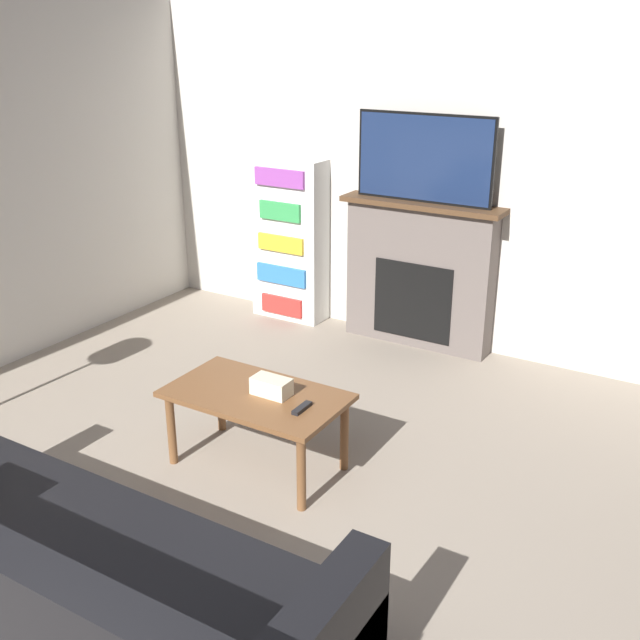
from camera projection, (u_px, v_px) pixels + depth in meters
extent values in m
cube|color=beige|center=(451.00, 175.00, 5.62)|extent=(6.28, 0.06, 2.70)
cube|color=#605651|center=(419.00, 277.00, 5.88)|extent=(1.18, 0.22, 1.12)
cube|color=black|center=(412.00, 301.00, 5.85)|extent=(0.65, 0.01, 0.61)
cube|color=#4C331E|center=(422.00, 204.00, 5.65)|extent=(1.28, 0.28, 0.04)
cube|color=black|center=(424.00, 158.00, 5.52)|extent=(1.08, 0.03, 0.65)
cube|color=#19284C|center=(424.00, 158.00, 5.51)|extent=(1.04, 0.01, 0.62)
cube|color=black|center=(62.00, 591.00, 3.10)|extent=(2.53, 0.97, 0.41)
cube|color=brown|center=(256.00, 395.00, 4.20)|extent=(1.01, 0.58, 0.03)
cylinder|color=brown|center=(171.00, 429.00, 4.32)|extent=(0.05, 0.05, 0.44)
cylinder|color=brown|center=(301.00, 473.00, 3.89)|extent=(0.05, 0.05, 0.44)
cylinder|color=brown|center=(221.00, 398.00, 4.69)|extent=(0.05, 0.05, 0.44)
cylinder|color=brown|center=(344.00, 435.00, 4.26)|extent=(0.05, 0.05, 0.44)
cube|color=beige|center=(271.00, 386.00, 4.16)|extent=(0.22, 0.12, 0.10)
cube|color=black|center=(302.00, 408.00, 4.01)|extent=(0.04, 0.15, 0.02)
cube|color=white|center=(290.00, 240.00, 6.39)|extent=(0.64, 0.26, 1.38)
cube|color=red|center=(282.00, 306.00, 6.47)|extent=(0.40, 0.03, 0.16)
cube|color=#2D70B7|center=(281.00, 275.00, 6.37)|extent=(0.49, 0.03, 0.15)
cube|color=gold|center=(281.00, 244.00, 6.27)|extent=(0.44, 0.03, 0.14)
cube|color=green|center=(280.00, 211.00, 6.17)|extent=(0.39, 0.03, 0.15)
cube|color=purple|center=(279.00, 178.00, 6.07)|extent=(0.47, 0.03, 0.14)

